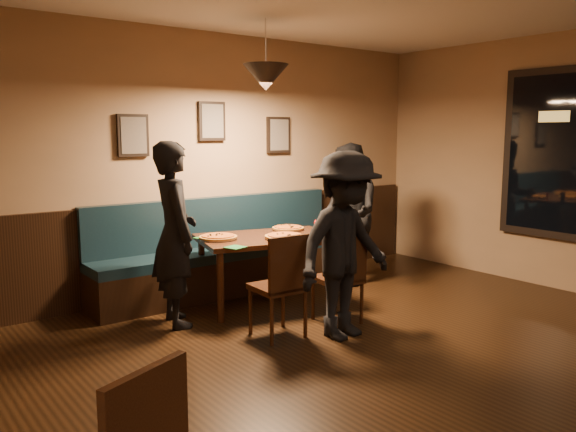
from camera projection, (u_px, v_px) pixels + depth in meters
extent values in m
plane|color=black|center=(482.00, 398.00, 3.79)|extent=(7.00, 7.00, 0.00)
plane|color=#8C704F|center=(211.00, 163.00, 6.34)|extent=(6.00, 0.00, 6.00)
cube|color=black|center=(214.00, 243.00, 6.44)|extent=(5.88, 0.06, 1.00)
cube|color=black|center=(133.00, 135.00, 5.73)|extent=(0.32, 0.04, 0.42)
cube|color=black|center=(212.00, 121.00, 6.25)|extent=(0.32, 0.04, 0.42)
cube|color=black|center=(278.00, 135.00, 6.81)|extent=(0.32, 0.04, 0.42)
cone|color=black|center=(266.00, 78.00, 5.51)|extent=(0.44, 0.44, 0.25)
cube|color=black|center=(267.00, 271.00, 5.78)|extent=(1.49, 1.16, 0.71)
imported|color=black|center=(175.00, 234.00, 5.15)|extent=(0.51, 0.67, 1.66)
imported|color=black|center=(349.00, 214.00, 6.58)|extent=(0.85, 0.95, 1.62)
imported|color=black|center=(345.00, 246.00, 4.82)|extent=(1.08, 0.69, 1.58)
cylinder|color=orange|center=(218.00, 237.00, 5.55)|extent=(0.37, 0.37, 0.04)
cylinder|color=orange|center=(284.00, 237.00, 5.59)|extent=(0.50, 0.50, 0.04)
cylinder|color=gold|center=(288.00, 228.00, 6.09)|extent=(0.40, 0.40, 0.04)
cylinder|color=black|center=(334.00, 228.00, 5.80)|extent=(0.08, 0.08, 0.14)
cylinder|color=#A90905|center=(315.00, 225.00, 5.98)|extent=(0.04, 0.04, 0.13)
cube|color=#1B6724|center=(203.00, 238.00, 5.62)|extent=(0.16, 0.16, 0.01)
cube|color=#1C6C34|center=(235.00, 247.00, 5.16)|extent=(0.19, 0.19, 0.01)
cube|color=silver|center=(289.00, 241.00, 5.48)|extent=(0.17, 0.02, 0.00)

